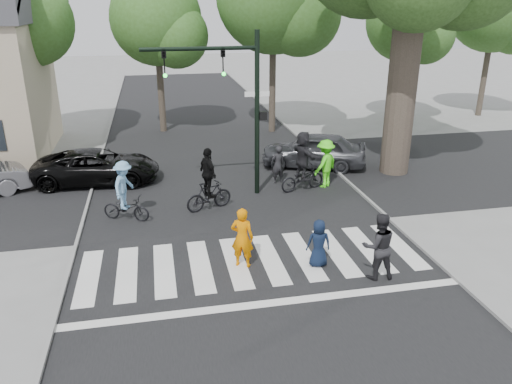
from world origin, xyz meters
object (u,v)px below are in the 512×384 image
car_grey (314,150)px  traffic_signal (234,92)px  pedestrian_adult (379,246)px  car_suv (97,167)px  pedestrian_child (319,243)px  cyclist_right (303,164)px  cyclist_left (125,195)px  cyclist_mid (209,185)px  pedestrian_woman (242,238)px

car_grey → traffic_signal: bearing=-34.9°
pedestrian_adult → car_suv: size_ratio=0.38×
pedestrian_child → pedestrian_adult: (1.32, -0.93, 0.24)m
cyclist_right → car_suv: size_ratio=0.48×
cyclist_left → car_suv: cyclist_left is taller
pedestrian_child → car_suv: bearing=-46.3°
pedestrian_adult → cyclist_mid: size_ratio=0.82×
pedestrian_child → car_grey: bearing=-101.7°
pedestrian_child → cyclist_mid: cyclist_mid is taller
cyclist_left → cyclist_right: cyclist_right is taller
pedestrian_adult → cyclist_mid: 6.71m
pedestrian_child → traffic_signal: bearing=-71.6°
pedestrian_woman → pedestrian_child: bearing=-167.2°
cyclist_left → car_grey: bearing=28.1°
cyclist_left → car_suv: 4.24m
pedestrian_woman → car_suv: size_ratio=0.36×
traffic_signal → cyclist_right: (2.63, -0.04, -2.85)m
car_suv → car_grey: bearing=-84.8°
cyclist_right → cyclist_mid: bearing=-162.3°
traffic_signal → car_grey: bearing=33.9°
traffic_signal → cyclist_right: bearing=-1.0°
traffic_signal → pedestrian_adult: size_ratio=3.24×
cyclist_mid → pedestrian_woman: bearing=-84.0°
pedestrian_woman → traffic_signal: bearing=-73.5°
cyclist_mid → cyclist_left: bearing=-173.3°
traffic_signal → pedestrian_child: size_ratio=4.38×
pedestrian_woman → cyclist_mid: cyclist_mid is taller
pedestrian_adult → car_grey: bearing=-93.6°
pedestrian_adult → car_suv: bearing=-45.4°
pedestrian_adult → cyclist_right: (-0.06, 6.71, 0.12)m
cyclist_left → cyclist_mid: size_ratio=0.92×
pedestrian_child → cyclist_mid: size_ratio=0.61×
traffic_signal → car_grey: size_ratio=1.32×
pedestrian_child → cyclist_mid: bearing=-56.1°
cyclist_left → cyclist_right: bearing=13.1°
car_suv → traffic_signal: bearing=-111.3°
cyclist_right → car_grey: bearing=64.0°
pedestrian_woman → pedestrian_adult: size_ratio=0.94×
traffic_signal → car_grey: (3.95, 2.65, -3.13)m
cyclist_left → cyclist_right: (6.59, 1.53, 0.15)m
pedestrian_adult → car_suv: 12.15m
traffic_signal → pedestrian_woman: traffic_signal is taller
pedestrian_woman → pedestrian_adult: 3.64m
pedestrian_woman → cyclist_left: cyclist_left is taller
pedestrian_adult → pedestrian_woman: bearing=-17.5°
pedestrian_adult → cyclist_right: cyclist_right is taller
pedestrian_woman → car_grey: pedestrian_woman is taller
pedestrian_child → cyclist_left: 6.82m
traffic_signal → cyclist_left: size_ratio=2.90×
pedestrian_child → pedestrian_adult: size_ratio=0.74×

